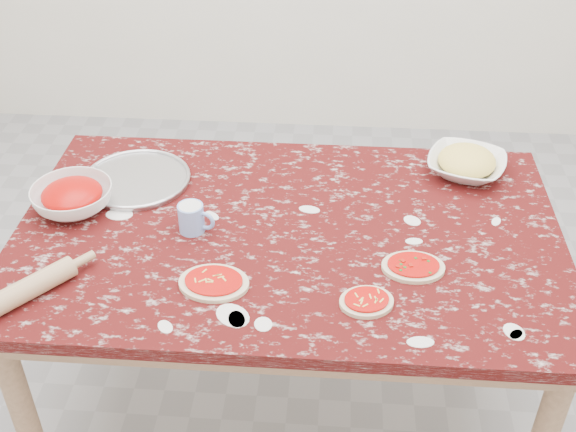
% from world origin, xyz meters
% --- Properties ---
extents(ground, '(4.00, 4.00, 0.00)m').
position_xyz_m(ground, '(0.00, 0.00, 0.00)').
color(ground, gray).
extents(worktable, '(1.60, 1.00, 0.75)m').
position_xyz_m(worktable, '(0.00, 0.00, 0.67)').
color(worktable, '#3C0A0A').
rests_on(worktable, ground).
extents(pizza_tray, '(0.35, 0.35, 0.01)m').
position_xyz_m(pizza_tray, '(-0.51, 0.22, 0.76)').
color(pizza_tray, '#B2B2B7').
rests_on(pizza_tray, worktable).
extents(sauce_bowl, '(0.31, 0.31, 0.08)m').
position_xyz_m(sauce_bowl, '(-0.66, 0.06, 0.79)').
color(sauce_bowl, white).
rests_on(sauce_bowl, worktable).
extents(cheese_bowl, '(0.31, 0.31, 0.06)m').
position_xyz_m(cheese_bowl, '(0.56, 0.35, 0.78)').
color(cheese_bowl, white).
rests_on(cheese_bowl, worktable).
extents(flour_mug, '(0.11, 0.08, 0.09)m').
position_xyz_m(flour_mug, '(-0.28, -0.02, 0.80)').
color(flour_mug, '#7EA2E8').
rests_on(flour_mug, worktable).
extents(pizza_left, '(0.20, 0.16, 0.02)m').
position_xyz_m(pizza_left, '(-0.18, -0.26, 0.76)').
color(pizza_left, beige).
rests_on(pizza_left, worktable).
extents(pizza_mid, '(0.17, 0.15, 0.02)m').
position_xyz_m(pizza_mid, '(0.23, -0.30, 0.76)').
color(pizza_mid, beige).
rests_on(pizza_mid, worktable).
extents(pizza_right, '(0.18, 0.14, 0.02)m').
position_xyz_m(pizza_right, '(0.35, -0.15, 0.76)').
color(pizza_right, beige).
rests_on(pizza_right, worktable).
extents(rolling_pin, '(0.23, 0.26, 0.06)m').
position_xyz_m(rolling_pin, '(-0.66, -0.35, 0.78)').
color(rolling_pin, tan).
rests_on(rolling_pin, worktable).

